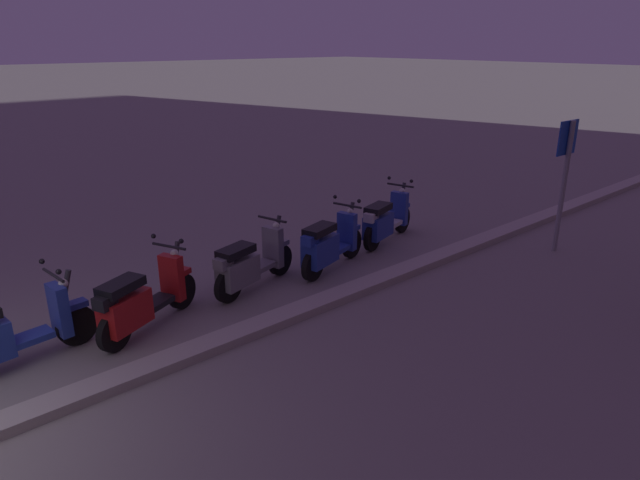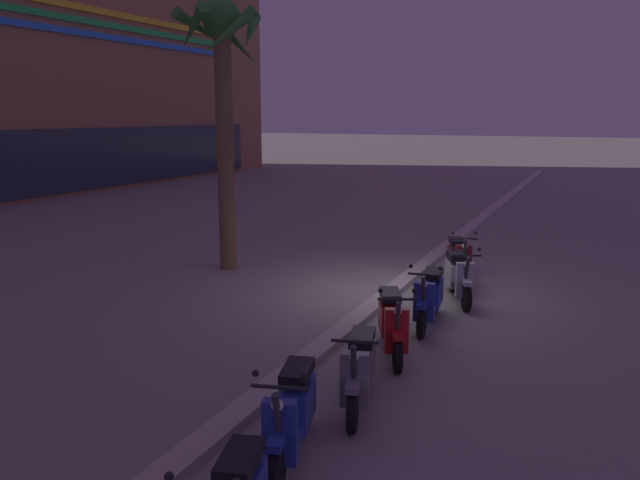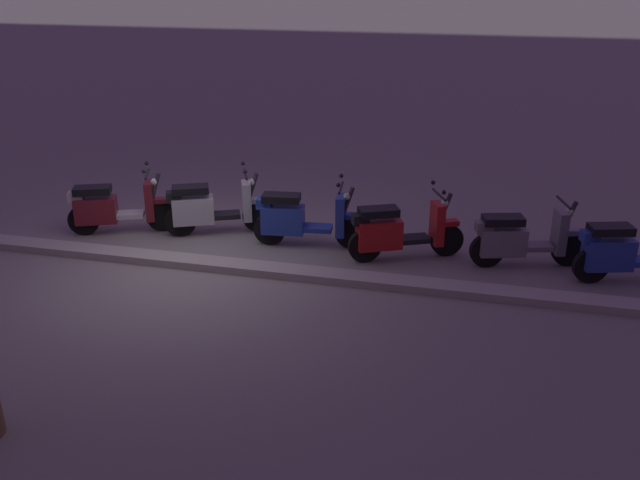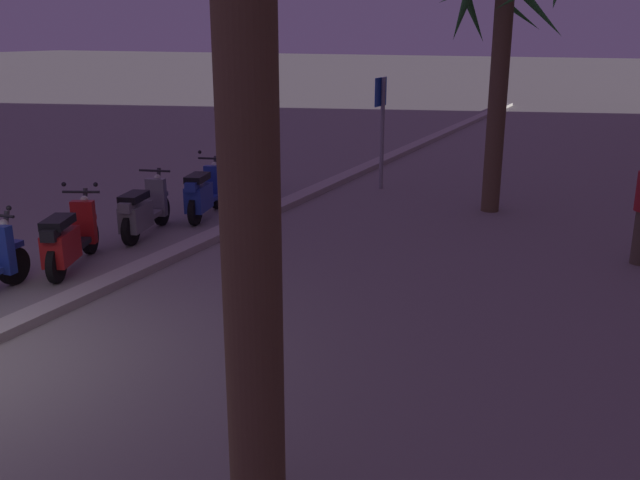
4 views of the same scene
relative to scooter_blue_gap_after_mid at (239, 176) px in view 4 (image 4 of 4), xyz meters
name	(u,v)px [view 4 (image 4 of 4)]	position (x,y,z in m)	size (l,w,h in m)	color
scooter_blue_gap_after_mid	(239,176)	(0.00, 0.00, 0.00)	(1.76, 0.76, 1.17)	black
scooter_blue_last_in_row	(203,194)	(1.74, 0.34, 0.02)	(1.72, 0.74, 1.17)	black
scooter_grey_second_in_line	(143,211)	(3.19, 0.12, -0.01)	(1.74, 0.74, 1.04)	black
scooter_red_mid_rear	(69,240)	(5.03, 0.30, 0.01)	(1.73, 0.92, 1.17)	black
crossing_sign	(382,120)	(-2.10, 2.35, 1.05)	(0.60, 0.13, 2.40)	#939399
palm_tree_mid_walkway	(505,15)	(-1.12, 5.01, 3.16)	(2.54, 2.53, 4.78)	brown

